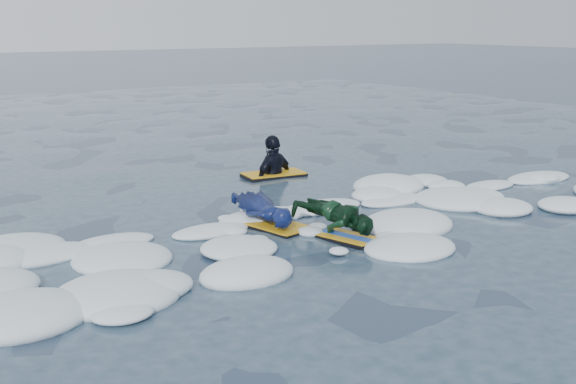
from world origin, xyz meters
name	(u,v)px	position (x,y,z in m)	size (l,w,h in m)	color
ground	(340,252)	(0.00, 0.00, 0.00)	(120.00, 120.00, 0.00)	#172539
foam_band	(292,231)	(0.00, 1.03, 0.00)	(12.00, 3.10, 0.30)	white
prone_woman_unit	(265,211)	(-0.15, 1.44, 0.19)	(0.75, 1.56, 0.38)	black
prone_child_unit	(338,219)	(0.35, 0.52, 0.23)	(0.72, 1.24, 0.45)	black
waiting_rider_unit	(274,180)	(1.48, 3.94, -0.05)	(1.10, 0.68, 1.58)	black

